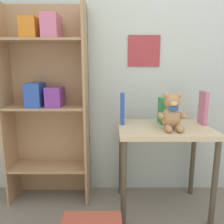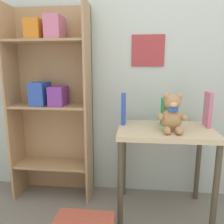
{
  "view_description": "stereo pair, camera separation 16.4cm",
  "coord_description": "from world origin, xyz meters",
  "px_view_note": "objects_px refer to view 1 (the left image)",
  "views": [
    {
      "loc": [
        -0.3,
        -0.44,
        1.1
      ],
      "look_at": [
        -0.31,
        1.18,
        0.77
      ],
      "focal_mm": 35.0,
      "sensor_mm": 36.0,
      "label": 1
    },
    {
      "loc": [
        -0.14,
        -0.43,
        1.1
      ],
      "look_at": [
        -0.31,
        1.18,
        0.77
      ],
      "focal_mm": 35.0,
      "sensor_mm": 36.0,
      "label": 2
    }
  ],
  "objects_px": {
    "bookshelf_side": "(48,96)",
    "book_standing_pink": "(204,108)",
    "display_table": "(164,140)",
    "book_standing_green": "(162,111)",
    "book_standing_blue": "(123,109)",
    "teddy_bear": "(173,113)"
  },
  "relations": [
    {
      "from": "display_table",
      "to": "book_standing_blue",
      "type": "height_order",
      "value": "book_standing_blue"
    },
    {
      "from": "display_table",
      "to": "book_standing_green",
      "type": "relative_size",
      "value": 3.38
    },
    {
      "from": "bookshelf_side",
      "to": "teddy_bear",
      "type": "relative_size",
      "value": 6.01
    },
    {
      "from": "bookshelf_side",
      "to": "book_standing_pink",
      "type": "bearing_deg",
      "value": -4.71
    },
    {
      "from": "teddy_bear",
      "to": "book_standing_blue",
      "type": "bearing_deg",
      "value": 153.62
    },
    {
      "from": "book_standing_blue",
      "to": "display_table",
      "type": "bearing_deg",
      "value": -16.87
    },
    {
      "from": "book_standing_blue",
      "to": "book_standing_green",
      "type": "relative_size",
      "value": 1.19
    },
    {
      "from": "book_standing_blue",
      "to": "book_standing_pink",
      "type": "relative_size",
      "value": 0.93
    },
    {
      "from": "bookshelf_side",
      "to": "display_table",
      "type": "xyz_separation_m",
      "value": [
        0.91,
        -0.18,
        -0.31
      ]
    },
    {
      "from": "teddy_bear",
      "to": "book_standing_green",
      "type": "xyz_separation_m",
      "value": [
        -0.03,
        0.18,
        -0.02
      ]
    },
    {
      "from": "bookshelf_side",
      "to": "book_standing_pink",
      "type": "xyz_separation_m",
      "value": [
        1.22,
        -0.1,
        -0.08
      ]
    },
    {
      "from": "book_standing_green",
      "to": "book_standing_pink",
      "type": "height_order",
      "value": "book_standing_pink"
    },
    {
      "from": "bookshelf_side",
      "to": "display_table",
      "type": "distance_m",
      "value": 0.98
    },
    {
      "from": "teddy_bear",
      "to": "book_standing_green",
      "type": "distance_m",
      "value": 0.18
    },
    {
      "from": "book_standing_pink",
      "to": "teddy_bear",
      "type": "bearing_deg",
      "value": -151.08
    },
    {
      "from": "display_table",
      "to": "book_standing_blue",
      "type": "bearing_deg",
      "value": 162.61
    },
    {
      "from": "book_standing_green",
      "to": "book_standing_blue",
      "type": "bearing_deg",
      "value": -179.55
    },
    {
      "from": "display_table",
      "to": "book_standing_blue",
      "type": "relative_size",
      "value": 2.85
    },
    {
      "from": "teddy_bear",
      "to": "book_standing_pink",
      "type": "relative_size",
      "value": 1.03
    },
    {
      "from": "bookshelf_side",
      "to": "teddy_bear",
      "type": "bearing_deg",
      "value": -15.11
    },
    {
      "from": "bookshelf_side",
      "to": "display_table",
      "type": "relative_size",
      "value": 2.33
    },
    {
      "from": "book_standing_blue",
      "to": "book_standing_pink",
      "type": "xyz_separation_m",
      "value": [
        0.62,
        -0.01,
        0.01
      ]
    }
  ]
}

